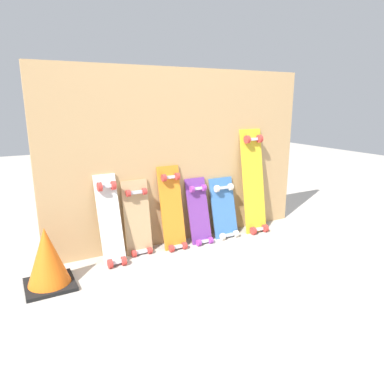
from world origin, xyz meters
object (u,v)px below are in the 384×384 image
(skateboard_white, at_px, (111,224))
(skateboard_blue, at_px, (224,211))
(skateboard_orange, at_px, (172,212))
(skateboard_yellow, at_px, (254,185))
(skateboard_purple, at_px, (199,215))
(skateboard_natural, at_px, (138,222))
(traffic_cone, at_px, (47,258))

(skateboard_white, bearing_deg, skateboard_blue, 1.74)
(skateboard_white, xyz_separation_m, skateboard_blue, (1.01, 0.03, -0.07))
(skateboard_orange, relative_size, skateboard_blue, 1.25)
(skateboard_blue, relative_size, skateboard_yellow, 0.59)
(skateboard_orange, distance_m, skateboard_purple, 0.25)
(skateboard_white, height_order, skateboard_orange, skateboard_orange)
(skateboard_blue, bearing_deg, skateboard_orange, -179.55)
(skateboard_orange, bearing_deg, skateboard_natural, 174.02)
(skateboard_purple, height_order, traffic_cone, skateboard_purple)
(skateboard_orange, xyz_separation_m, skateboard_blue, (0.50, 0.00, -0.07))
(skateboard_purple, distance_m, skateboard_yellow, 0.59)
(skateboard_natural, relative_size, skateboard_orange, 0.88)
(skateboard_orange, bearing_deg, skateboard_white, -176.99)
(skateboard_natural, distance_m, skateboard_yellow, 1.10)
(skateboard_blue, bearing_deg, skateboard_purple, -178.30)
(skateboard_orange, bearing_deg, traffic_cone, -168.42)
(skateboard_white, bearing_deg, traffic_cone, -159.54)
(skateboard_natural, bearing_deg, traffic_cone, -161.59)
(skateboard_purple, height_order, skateboard_blue, skateboard_purple)
(skateboard_natural, distance_m, skateboard_blue, 0.79)
(skateboard_natural, distance_m, skateboard_purple, 0.53)
(skateboard_blue, distance_m, skateboard_yellow, 0.37)
(skateboard_natural, xyz_separation_m, skateboard_orange, (0.28, -0.03, 0.04))
(traffic_cone, bearing_deg, skateboard_orange, 11.58)
(skateboard_orange, height_order, skateboard_blue, skateboard_orange)
(skateboard_yellow, bearing_deg, skateboard_purple, 179.88)
(skateboard_blue, bearing_deg, skateboard_yellow, -1.66)
(skateboard_purple, relative_size, skateboard_yellow, 0.62)
(skateboard_natural, bearing_deg, skateboard_white, -165.92)
(skateboard_purple, relative_size, skateboard_blue, 1.05)
(skateboard_white, height_order, skateboard_purple, skateboard_white)
(traffic_cone, bearing_deg, skateboard_blue, 7.84)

